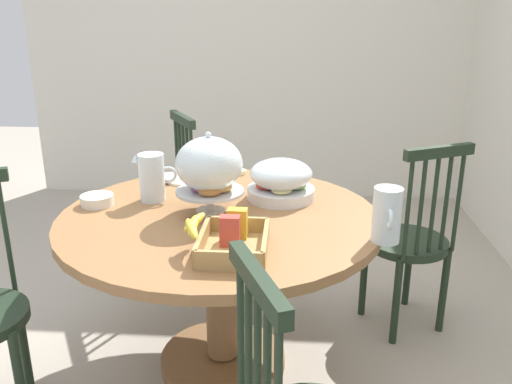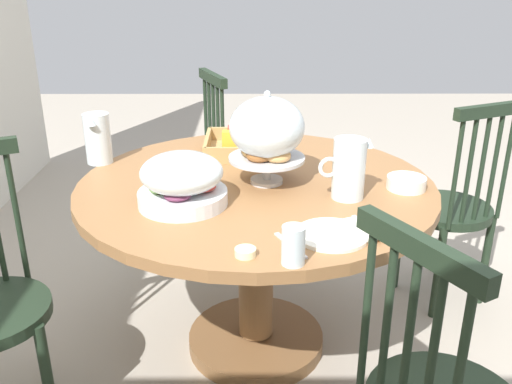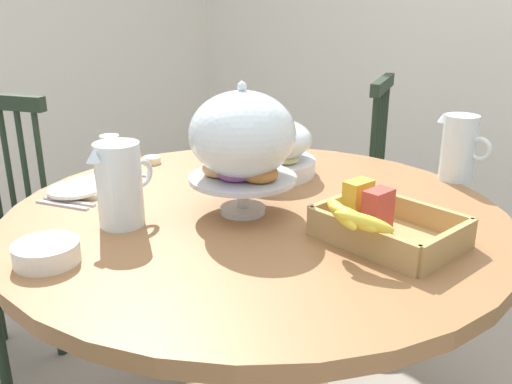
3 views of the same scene
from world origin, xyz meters
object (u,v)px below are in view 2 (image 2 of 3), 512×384
Objects in this scene: fruit_platter_covered at (182,181)px; cereal_basket at (237,144)px; milk_pitcher at (98,141)px; china_plate_small at (360,229)px; drinking_glass at (293,245)px; china_plate_large at (331,235)px; windsor_chair_near_window at (192,172)px; dining_table at (256,227)px; pastry_stand_with_dome at (267,132)px; butter_dish at (245,252)px; orange_juice_pitcher at (348,171)px; windsor_chair_far_side at (451,211)px; cereal_bowl at (406,183)px.

fruit_platter_covered is 0.58m from cereal_basket.
milk_pitcher is (0.44, 0.39, 0.01)m from fruit_platter_covered.
drinking_glass is at bearing 129.80° from china_plate_small.
china_plate_large is 0.21m from drinking_glass.
windsor_chair_near_window is at bearing -23.40° from milk_pitcher.
dining_table is 0.67m from drinking_glass.
windsor_chair_near_window is (0.90, 0.35, -0.10)m from dining_table.
milk_pitcher is at bearing 101.51° from cereal_basket.
butter_dish is (-0.56, 0.07, -0.19)m from pastry_stand_with_dome.
cereal_basket is at bearing -78.49° from milk_pitcher.
milk_pitcher is at bearing 41.79° from fruit_platter_covered.
orange_juice_pitcher is 0.95× the size of china_plate_large.
windsor_chair_far_side is at bearing -88.18° from cereal_basket.
fruit_platter_covered is at bearing 117.13° from windsor_chair_far_side.
butter_dish is (-0.12, 0.25, 0.01)m from china_plate_large.
fruit_platter_covered is (-0.21, 0.25, 0.27)m from dining_table.
milk_pitcher is 1.12m from drinking_glass.
windsor_chair_far_side is 1.10m from china_plate_large.
cereal_basket reaches higher than dining_table.
milk_pitcher is at bearing 95.41° from windsor_chair_far_side.
china_plate_large is 1.47× the size of china_plate_small.
dining_table is at bearing -158.99° from windsor_chair_near_window.
fruit_platter_covered is (-0.58, 1.14, 0.37)m from windsor_chair_far_side.
orange_juice_pitcher is 0.55m from butter_dish.
pastry_stand_with_dome reaches higher than china_plate_large.
milk_pitcher is 1.00m from butter_dish.
china_plate_large is 3.67× the size of butter_dish.
cereal_bowl reaches higher than china_plate_large.
milk_pitcher is at bearing 68.44° from orange_juice_pitcher.
pastry_stand_with_dome is at bearing -54.58° from fruit_platter_covered.
china_plate_large is 0.50m from cereal_bowl.
cereal_bowl is at bearing -79.91° from fruit_platter_covered.
cereal_basket is (0.35, 0.12, -0.15)m from pastry_stand_with_dome.
milk_pitcher is (-0.67, 0.29, 0.38)m from windsor_chair_near_window.
pastry_stand_with_dome reaches higher than drinking_glass.
windsor_chair_near_window reaches higher than butter_dish.
china_plate_large is (-1.35, -0.57, 0.29)m from windsor_chair_near_window.
pastry_stand_with_dome is at bearing -109.10° from milk_pitcher.
dining_table is 0.54m from china_plate_large.
milk_pitcher is 1.85× the size of drinking_glass.
cereal_basket is 2.11× the size of china_plate_small.
orange_juice_pitcher is 3.50× the size of butter_dish.
drinking_glass is 1.83× the size of butter_dish.
orange_juice_pitcher reaches higher than fruit_platter_covered.
windsor_chair_far_side is 16.25× the size of butter_dish.
drinking_glass is at bearing -169.61° from cereal_basket.
milk_pitcher is 1.10m from china_plate_large.
cereal_bowl is (0.08, -0.23, -0.07)m from orange_juice_pitcher.
china_plate_small is at bearing -147.56° from pastry_stand_with_dome.
dining_table is at bearing 26.22° from china_plate_large.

